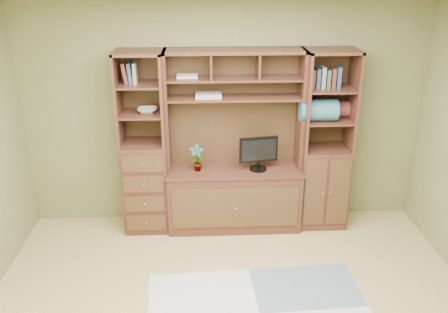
{
  "coord_description": "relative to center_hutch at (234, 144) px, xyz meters",
  "views": [
    {
      "loc": [
        -0.25,
        -3.15,
        2.88
      ],
      "look_at": [
        -0.04,
        1.2,
        1.1
      ],
      "focal_mm": 38.0,
      "sensor_mm": 36.0,
      "label": 1
    }
  ],
  "objects": [
    {
      "name": "room",
      "position": [
        -0.1,
        -1.73,
        0.28
      ],
      "size": [
        4.6,
        4.1,
        2.64
      ],
      "color": "tan",
      "rests_on": "ground"
    },
    {
      "name": "center_hutch",
      "position": [
        0.0,
        0.0,
        0.0
      ],
      "size": [
        1.54,
        0.53,
        2.05
      ],
      "primitive_type": "cube",
      "color": "#472418",
      "rests_on": "ground"
    },
    {
      "name": "left_tower",
      "position": [
        -1.0,
        0.04,
        0.0
      ],
      "size": [
        0.5,
        0.45,
        2.05
      ],
      "primitive_type": "cube",
      "color": "#472418",
      "rests_on": "ground"
    },
    {
      "name": "right_tower",
      "position": [
        1.02,
        0.04,
        0.0
      ],
      "size": [
        0.55,
        0.45,
        2.05
      ],
      "primitive_type": "cube",
      "color": "#472418",
      "rests_on": "ground"
    },
    {
      "name": "monitor",
      "position": [
        0.27,
        -0.03,
        -0.03
      ],
      "size": [
        0.46,
        0.26,
        0.53
      ],
      "primitive_type": "cube",
      "rotation": [
        0.0,
        0.0,
        0.16
      ],
      "color": "black",
      "rests_on": "center_hutch"
    },
    {
      "name": "orchid",
      "position": [
        -0.42,
        -0.03,
        -0.14
      ],
      "size": [
        0.16,
        0.11,
        0.3
      ],
      "primitive_type": "imported",
      "color": "#A75538",
      "rests_on": "center_hutch"
    },
    {
      "name": "magazines",
      "position": [
        -0.28,
        0.09,
        0.54
      ],
      "size": [
        0.28,
        0.2,
        0.04
      ],
      "primitive_type": "cube",
      "color": "#BCB1A0",
      "rests_on": "center_hutch"
    },
    {
      "name": "bowl",
      "position": [
        -0.94,
        0.04,
        0.39
      ],
      "size": [
        0.21,
        0.21,
        0.05
      ],
      "primitive_type": "imported",
      "color": "beige",
      "rests_on": "left_tower"
    },
    {
      "name": "blanket_teal",
      "position": [
        0.91,
        -0.01,
        0.38
      ],
      "size": [
        0.4,
        0.23,
        0.23
      ],
      "primitive_type": "cube",
      "color": "#2B6272",
      "rests_on": "right_tower"
    },
    {
      "name": "blanket_red",
      "position": [
        1.17,
        0.12,
        0.35
      ],
      "size": [
        0.32,
        0.18,
        0.18
      ],
      "primitive_type": "cube",
      "color": "brown",
      "rests_on": "right_tower"
    }
  ]
}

